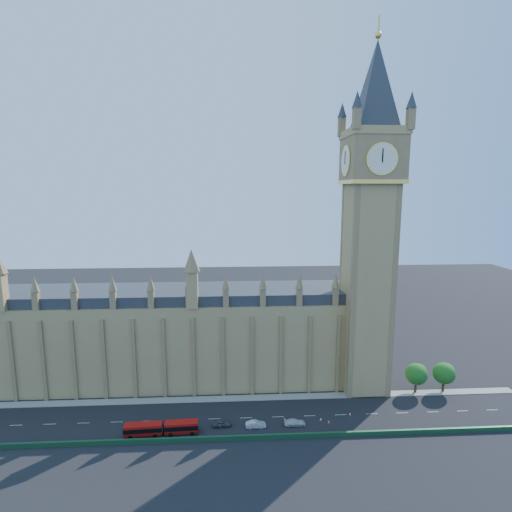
{
  "coord_description": "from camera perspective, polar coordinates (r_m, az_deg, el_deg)",
  "views": [
    {
      "loc": [
        1.16,
        -91.96,
        56.41
      ],
      "look_at": [
        7.0,
        10.0,
        39.48
      ],
      "focal_mm": 28.0,
      "sensor_mm": 36.0,
      "label": 1
    }
  ],
  "objects": [
    {
      "name": "ground",
      "position": [
        107.89,
        -3.68,
        -22.13
      ],
      "size": [
        400.0,
        400.0,
        0.0
      ],
      "primitive_type": "plane",
      "color": "black",
      "rests_on": "ground"
    },
    {
      "name": "palace_westminster",
      "position": [
        124.43,
        -15.49,
        -10.94
      ],
      "size": [
        120.0,
        20.0,
        28.0
      ],
      "color": "#A0824D",
      "rests_on": "ground"
    },
    {
      "name": "elizabeth_tower",
      "position": [
        112.19,
        16.06,
        8.1
      ],
      "size": [
        20.59,
        20.59,
        105.0
      ],
      "color": "#A0824D",
      "rests_on": "ground"
    },
    {
      "name": "bridge_parapet",
      "position": [
        100.0,
        -3.72,
        -24.54
      ],
      "size": [
        160.0,
        0.6,
        1.2
      ],
      "primitive_type": "cube",
      "color": "#1E4C2D",
      "rests_on": "ground"
    },
    {
      "name": "kerb_north",
      "position": [
        116.06,
        -3.65,
        -19.65
      ],
      "size": [
        160.0,
        3.0,
        0.16
      ],
      "primitive_type": "cube",
      "color": "gray",
      "rests_on": "ground"
    },
    {
      "name": "tree_east_near",
      "position": [
        124.89,
        22.01,
        -15.3
      ],
      "size": [
        6.0,
        6.0,
        8.5
      ],
      "color": "#382619",
      "rests_on": "ground"
    },
    {
      "name": "tree_east_far",
      "position": [
        128.37,
        25.35,
        -14.84
      ],
      "size": [
        6.0,
        6.0,
        8.5
      ],
      "color": "#382619",
      "rests_on": "ground"
    },
    {
      "name": "red_bus",
      "position": [
        103.68,
        -13.35,
        -22.83
      ],
      "size": [
        17.07,
        3.38,
        2.88
      ],
      "rotation": [
        0.0,
        0.0,
        0.05
      ],
      "color": "#A90E0B",
      "rests_on": "ground"
    },
    {
      "name": "car_grey",
      "position": [
        104.72,
        -4.88,
        -22.72
      ],
      "size": [
        4.71,
        2.2,
        1.56
      ],
      "primitive_type": "imported",
      "rotation": [
        0.0,
        0.0,
        1.65
      ],
      "color": "#43474B",
      "rests_on": "ground"
    },
    {
      "name": "car_silver",
      "position": [
        104.03,
        -0.03,
        -22.9
      ],
      "size": [
        4.89,
        1.77,
        1.6
      ],
      "primitive_type": "imported",
      "rotation": [
        0.0,
        0.0,
        1.59
      ],
      "color": "#B4B7BC",
      "rests_on": "ground"
    },
    {
      "name": "car_white",
      "position": [
        105.19,
        5.56,
        -22.58
      ],
      "size": [
        5.2,
        2.16,
        1.5
      ],
      "primitive_type": "imported",
      "rotation": [
        0.0,
        0.0,
        1.56
      ],
      "color": "silver",
      "rests_on": "ground"
    },
    {
      "name": "cone_a",
      "position": [
        111.04,
        13.28,
        -21.15
      ],
      "size": [
        0.56,
        0.56,
        0.8
      ],
      "rotation": [
        0.0,
        0.0,
        -0.12
      ],
      "color": "black",
      "rests_on": "ground"
    },
    {
      "name": "cone_b",
      "position": [
        107.2,
        10.35,
        -22.28
      ],
      "size": [
        0.52,
        0.52,
        0.72
      ],
      "rotation": [
        0.0,
        0.0,
        0.17
      ],
      "color": "black",
      "rests_on": "ground"
    },
    {
      "name": "cone_c",
      "position": [
        107.71,
        9.18,
        -22.11
      ],
      "size": [
        0.52,
        0.52,
        0.64
      ],
      "rotation": [
        0.0,
        0.0,
        0.37
      ],
      "color": "black",
      "rests_on": "ground"
    },
    {
      "name": "cone_d",
      "position": [
        107.8,
        9.27,
        -22.05
      ],
      "size": [
        0.5,
        0.5,
        0.73
      ],
      "rotation": [
        0.0,
        0.0,
        -0.1
      ],
      "color": "black",
      "rests_on": "ground"
    }
  ]
}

